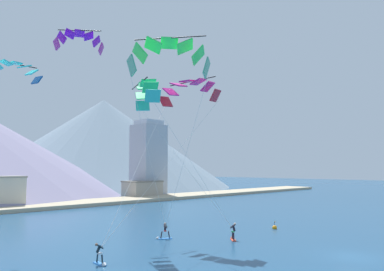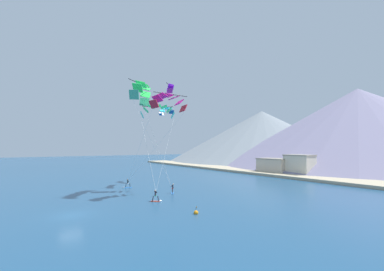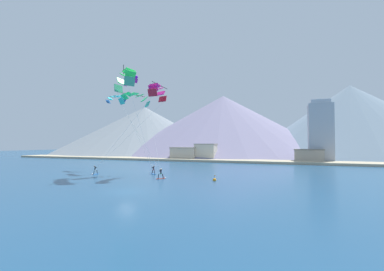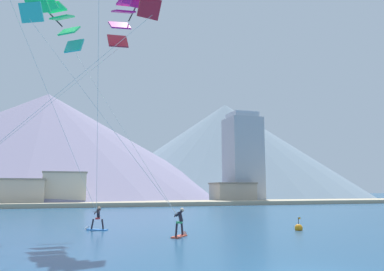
{
  "view_description": "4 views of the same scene",
  "coord_description": "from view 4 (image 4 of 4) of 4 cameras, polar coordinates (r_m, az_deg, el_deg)",
  "views": [
    {
      "loc": [
        -31.66,
        -13.1,
        7.36
      ],
      "look_at": [
        -0.87,
        17.95,
        11.13
      ],
      "focal_mm": 35.0,
      "sensor_mm": 36.0,
      "label": 1
    },
    {
      "loc": [
        33.12,
        -5.42,
        8.07
      ],
      "look_at": [
        3.03,
        15.03,
        9.65
      ],
      "focal_mm": 24.0,
      "sensor_mm": 36.0,
      "label": 2
    },
    {
      "loc": [
        18.92,
        -26.77,
        5.89
      ],
      "look_at": [
        3.74,
        12.87,
        7.23
      ],
      "focal_mm": 24.0,
      "sensor_mm": 36.0,
      "label": 3
    },
    {
      "loc": [
        -7.85,
        -10.93,
        2.89
      ],
      "look_at": [
        1.52,
        17.8,
        7.22
      ],
      "focal_mm": 35.0,
      "sensor_mm": 36.0,
      "label": 4
    }
  ],
  "objects": [
    {
      "name": "mountain_peak_east_shoulder",
      "position": [
        137.46,
        5.13,
        -2.24
      ],
      "size": [
        98.22,
        98.22,
        33.94
      ],
      "color": "slate",
      "rests_on": "ground"
    },
    {
      "name": "parafoil_kite_mid_center",
      "position": [
        29.32,
        -9.47,
        17.89
      ],
      "size": [
        13.42,
        7.35,
        15.5
      ],
      "color": "red"
    },
    {
      "name": "shore_building_promenade_mid",
      "position": [
        69.02,
        -25.26,
        -7.86
      ],
      "size": [
        9.45,
        5.84,
        4.6
      ],
      "color": "beige",
      "rests_on": "ground"
    },
    {
      "name": "highrise_tower",
      "position": [
        82.24,
        7.77,
        -3.44
      ],
      "size": [
        7.0,
        7.0,
        19.49
      ],
      "color": "#A8ADB7",
      "rests_on": "ground"
    },
    {
      "name": "shore_building_quay_east",
      "position": [
        69.47,
        -18.85,
        -7.68
      ],
      "size": [
        7.36,
        4.98,
        5.87
      ],
      "color": "beige",
      "rests_on": "ground"
    },
    {
      "name": "kitesurfer_near_trail",
      "position": [
        28.15,
        -14.58,
        -12.79
      ],
      "size": [
        1.69,
        1.26,
        1.72
      ],
      "color": "#337FDB",
      "rests_on": "ground"
    },
    {
      "name": "shore_building_harbour_front",
      "position": [
        78.26,
        6.22,
        -8.68
      ],
      "size": [
        8.52,
        6.14,
        4.19
      ],
      "color": "#A89E8E",
      "rests_on": "ground"
    },
    {
      "name": "shoreline_strip",
      "position": [
        66.93,
        -11.5,
        -10.17
      ],
      "size": [
        180.0,
        10.0,
        0.7
      ],
      "primitive_type": "cube",
      "color": "tan",
      "rests_on": "ground"
    },
    {
      "name": "parafoil_kite_near_lead",
      "position": [
        29.24,
        -20.2,
        16.34
      ],
      "size": [
        9.9,
        7.22,
        14.4
      ],
      "color": "#2FC7B8"
    },
    {
      "name": "mountain_peak_west_ridge",
      "position": [
        121.91,
        -21.4,
        -1.41
      ],
      "size": [
        113.09,
        113.09,
        32.04
      ],
      "color": "gray",
      "rests_on": "ground"
    },
    {
      "name": "race_marker_buoy",
      "position": [
        28.19,
        15.94,
        -13.41
      ],
      "size": [
        0.56,
        0.56,
        1.02
      ],
      "color": "orange",
      "rests_on": "ground"
    },
    {
      "name": "kitesurfer_near_lead",
      "position": [
        23.64,
        -1.69,
        -13.78
      ],
      "size": [
        1.46,
        1.56,
        1.82
      ],
      "color": "#E54C33",
      "rests_on": "ground"
    }
  ]
}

